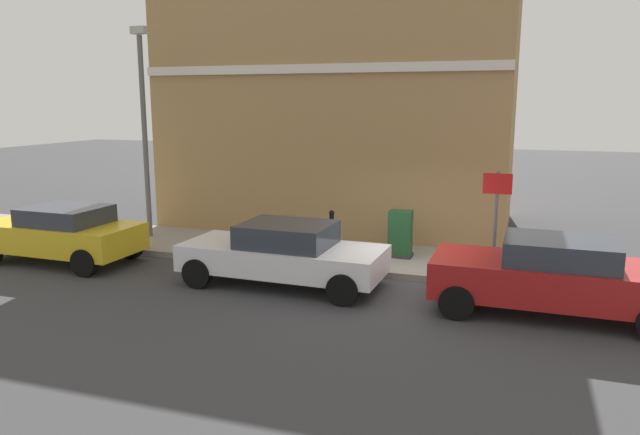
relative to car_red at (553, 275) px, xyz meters
name	(u,v)px	position (x,y,z in m)	size (l,w,h in m)	color
ground	(401,286)	(0.83, 2.97, -0.76)	(80.00, 80.00, 0.00)	#38383A
sidewalk	(198,243)	(2.65, 8.97, -0.68)	(2.76, 30.00, 0.15)	gray
corner_building	(345,109)	(7.04, 6.07, 2.92)	(6.12, 10.21, 7.36)	#9E7A4C
car_red	(553,275)	(0.00, 0.00, 0.00)	(1.91, 4.35, 1.46)	maroon
car_white	(284,253)	(0.12, 5.39, -0.05)	(1.96, 4.40, 1.37)	silver
car_yellow	(61,233)	(0.12, 11.28, -0.02)	(1.93, 3.98, 1.40)	gold
utility_cabinet	(400,235)	(2.74, 3.39, -0.08)	(0.46, 0.61, 1.15)	#1E4C28
bollard_near_cabinet	(332,229)	(2.84, 5.18, -0.05)	(0.14, 0.14, 1.04)	black
street_sign	(496,209)	(1.66, 1.13, 0.90)	(0.08, 0.60, 2.30)	#59595B
lamppost	(144,124)	(2.75, 10.56, 2.54)	(0.20, 0.44, 5.72)	#59595B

